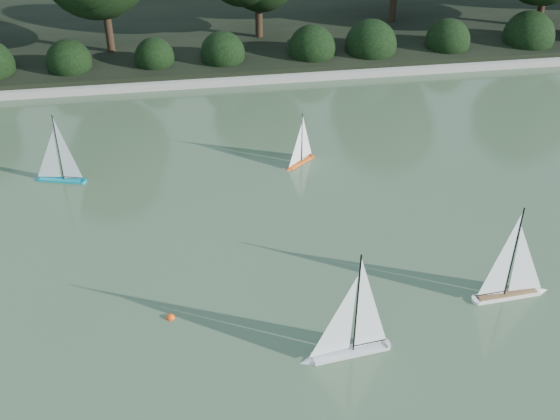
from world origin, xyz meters
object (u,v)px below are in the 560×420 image
at_px(race_buoy, 171,318).
at_px(sailboat_white_a, 344,339).
at_px(sailboat_white_b, 516,282).
at_px(sailboat_teal, 56,170).
at_px(sailboat_orange, 299,156).

bearing_deg(race_buoy, sailboat_white_a, -25.10).
distance_m(sailboat_white_b, sailboat_teal, 8.65).
height_order(sailboat_white_b, sailboat_orange, sailboat_white_b).
xyz_separation_m(sailboat_white_a, sailboat_orange, (0.30, 5.31, -0.11)).
relative_size(sailboat_white_a, sailboat_teal, 1.23).
xyz_separation_m(sailboat_white_a, sailboat_teal, (-4.47, 5.39, -0.05)).
bearing_deg(sailboat_teal, sailboat_orange, -0.87).
xyz_separation_m(sailboat_orange, sailboat_teal, (-4.77, 0.07, 0.05)).
relative_size(sailboat_white_b, race_buoy, 13.33).
relative_size(sailboat_orange, sailboat_teal, 0.77).
distance_m(sailboat_white_b, race_buoy, 5.27).
bearing_deg(race_buoy, sailboat_orange, 57.56).
height_order(sailboat_white_a, sailboat_orange, sailboat_white_a).
relative_size(sailboat_white_a, sailboat_white_b, 1.05).
bearing_deg(sailboat_white_b, sailboat_white_a, -163.88).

